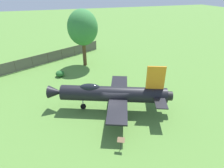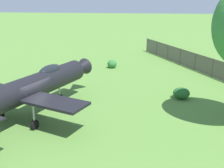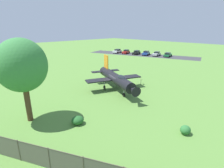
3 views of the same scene
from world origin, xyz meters
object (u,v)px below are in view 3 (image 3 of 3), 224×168
object	(u,v)px
parked_car_green	(168,55)
parked_car_white	(117,51)
parked_car_silver	(157,54)
shade_tree	(22,66)
parked_car_blue	(146,53)
shrub_by_tree	(185,130)
parked_car_black	(136,52)
shrub_near_fence	(78,120)
info_plaque	(141,80)
parked_car_red	(126,52)
display_jet	(116,79)

from	to	relation	value
parked_car_green	parked_car_white	distance (m)	19.68
parked_car_silver	parked_car_white	size ratio (longest dim) A/B	1.02
shade_tree	parked_car_blue	distance (m)	52.63
shrub_by_tree	parked_car_black	size ratio (longest dim) A/B	0.23
parked_car_black	shrub_by_tree	bearing A→B (deg)	26.92
shade_tree	parked_car_white	size ratio (longest dim) A/B	1.92
shrub_near_fence	parked_car_silver	distance (m)	50.64
parked_car_silver	info_plaque	bearing A→B (deg)	14.31
parked_car_green	parked_car_white	size ratio (longest dim) A/B	0.99
parked_car_blue	info_plaque	bearing A→B (deg)	12.33
shrub_by_tree	parked_car_blue	size ratio (longest dim) A/B	0.21
shrub_by_tree	shade_tree	bearing A→B (deg)	126.11
shrub_by_tree	parked_car_silver	size ratio (longest dim) A/B	0.22
parked_car_green	shrub_near_fence	bearing A→B (deg)	-175.12
parked_car_green	shrub_by_tree	bearing A→B (deg)	-162.62
parked_car_green	parked_car_red	world-z (taller)	parked_car_red
info_plaque	shade_tree	bearing A→B (deg)	177.46
info_plaque	parked_car_red	xyz separation A→B (m)	(27.18, 27.35, -0.08)
shrub_by_tree	parked_car_white	world-z (taller)	parked_car_white
display_jet	shrub_near_fence	size ratio (longest dim) A/B	9.49
shrub_by_tree	parked_car_green	distance (m)	48.13
info_plaque	parked_car_green	distance (m)	34.06
parked_car_blue	parked_car_white	bearing A→B (deg)	-93.68
parked_car_red	parked_car_silver	bearing A→B (deg)	89.67
display_jet	parked_car_red	distance (m)	42.15
shade_tree	parked_car_green	distance (m)	52.57
parked_car_silver	shade_tree	bearing A→B (deg)	3.69
shrub_by_tree	parked_car_black	bearing A→B (deg)	43.13
shade_tree	parked_car_green	xyz separation A→B (m)	(51.05, 11.31, -5.40)
parked_car_silver	shrub_by_tree	bearing A→B (deg)	21.99
display_jet	shrub_near_fence	bearing A→B (deg)	-44.92
shade_tree	parked_car_silver	distance (m)	52.54
parked_car_blue	parked_car_white	world-z (taller)	parked_car_white
parked_car_green	parked_car_red	distance (m)	15.87
shrub_near_fence	parked_car_red	world-z (taller)	parked_car_red
shrub_by_tree	info_plaque	bearing A→B (deg)	52.37
shrub_near_fence	shrub_by_tree	distance (m)	10.92
shade_tree	info_plaque	size ratio (longest dim) A/B	7.82
display_jet	parked_car_silver	bearing A→B (deg)	134.78
shrub_by_tree	parked_car_green	world-z (taller)	parked_car_green
display_jet	parked_car_green	xyz separation A→B (m)	(37.38, 11.32, -1.28)
shrub_near_fence	parked_car_blue	bearing A→B (deg)	27.01
shade_tree	parked_car_blue	size ratio (longest dim) A/B	1.82
parked_car_black	parked_car_white	bearing A→B (deg)	-88.55
shrub_by_tree	parked_car_blue	xyz separation A→B (m)	(39.18, 32.09, 0.33)
info_plaque	shrub_by_tree	bearing A→B (deg)	-127.63
info_plaque	parked_car_blue	size ratio (longest dim) A/B	0.23
parked_car_blue	shrub_by_tree	bearing A→B (deg)	18.04
shade_tree	parked_car_red	size ratio (longest dim) A/B	2.06
parked_car_silver	parked_car_blue	xyz separation A→B (m)	(-1.17, 3.69, 0.00)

